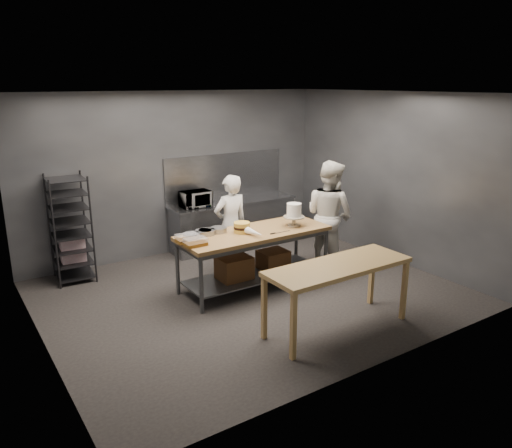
{
  "coord_description": "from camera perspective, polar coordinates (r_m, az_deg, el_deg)",
  "views": [
    {
      "loc": [
        -3.87,
        -5.98,
        3.16
      ],
      "look_at": [
        0.19,
        0.15,
        1.05
      ],
      "focal_mm": 35.0,
      "sensor_mm": 36.0,
      "label": 1
    }
  ],
  "objects": [
    {
      "name": "ground",
      "position": [
        7.79,
        -0.53,
        -7.92
      ],
      "size": [
        6.0,
        6.0,
        0.0
      ],
      "primitive_type": "plane",
      "color": "black",
      "rests_on": "ground"
    },
    {
      "name": "back_wall",
      "position": [
        9.46,
        -8.86,
        5.72
      ],
      "size": [
        6.0,
        0.04,
        3.0
      ],
      "primitive_type": "cube",
      "color": "#4C4F54",
      "rests_on": "ground"
    },
    {
      "name": "work_table",
      "position": [
        7.83,
        -0.34,
        -3.28
      ],
      "size": [
        2.4,
        0.9,
        0.92
      ],
      "color": "brown",
      "rests_on": "ground"
    },
    {
      "name": "near_counter",
      "position": [
        6.52,
        9.39,
        -5.28
      ],
      "size": [
        2.0,
        0.7,
        0.9
      ],
      "color": "#A48444",
      "rests_on": "ground"
    },
    {
      "name": "back_counter",
      "position": [
        9.88,
        -2.55,
        0.09
      ],
      "size": [
        2.6,
        0.6,
        0.9
      ],
      "color": "slate",
      "rests_on": "ground"
    },
    {
      "name": "splashback_panel",
      "position": [
        9.92,
        -3.52,
        5.48
      ],
      "size": [
        2.6,
        0.02,
        0.9
      ],
      "primitive_type": "cube",
      "color": "slate",
      "rests_on": "back_counter"
    },
    {
      "name": "speed_rack",
      "position": [
        8.58,
        -20.43,
        -0.59
      ],
      "size": [
        0.65,
        0.69,
        1.75
      ],
      "color": "black",
      "rests_on": "ground"
    },
    {
      "name": "chef_behind",
      "position": [
        8.35,
        -2.91,
        -0.08
      ],
      "size": [
        0.62,
        0.41,
        1.7
      ],
      "primitive_type": "imported",
      "rotation": [
        0.0,
        0.0,
        3.15
      ],
      "color": "white",
      "rests_on": "ground"
    },
    {
      "name": "chef_right",
      "position": [
        8.67,
        8.37,
        1.02
      ],
      "size": [
        0.85,
        1.01,
        1.88
      ],
      "primitive_type": "imported",
      "rotation": [
        0.0,
        0.0,
        1.73
      ],
      "color": "silver",
      "rests_on": "ground"
    },
    {
      "name": "microwave",
      "position": [
        9.34,
        -6.93,
        2.85
      ],
      "size": [
        0.54,
        0.37,
        0.3
      ],
      "primitive_type": "imported",
      "color": "black",
      "rests_on": "back_counter"
    },
    {
      "name": "frosted_cake_stand",
      "position": [
        7.98,
        4.37,
        1.37
      ],
      "size": [
        0.34,
        0.34,
        0.37
      ],
      "color": "#A59B84",
      "rests_on": "work_table"
    },
    {
      "name": "layer_cake",
      "position": [
        7.65,
        -1.63,
        -0.39
      ],
      "size": [
        0.25,
        0.25,
        0.16
      ],
      "color": "gold",
      "rests_on": "work_table"
    },
    {
      "name": "cake_pans",
      "position": [
        7.57,
        -5.82,
        -0.97
      ],
      "size": [
        0.74,
        0.31,
        0.07
      ],
      "color": "gray",
      "rests_on": "work_table"
    },
    {
      "name": "piping_bag",
      "position": [
        7.46,
        -0.23,
        -0.98
      ],
      "size": [
        0.17,
        0.39,
        0.12
      ],
      "primitive_type": "cone",
      "rotation": [
        1.57,
        0.0,
        0.12
      ],
      "color": "white",
      "rests_on": "work_table"
    },
    {
      "name": "offset_spatula",
      "position": [
        7.64,
        2.48,
        -1.0
      ],
      "size": [
        0.36,
        0.02,
        0.02
      ],
      "color": "slate",
      "rests_on": "work_table"
    },
    {
      "name": "pastry_clamshells",
      "position": [
        7.19,
        -7.42,
        -1.81
      ],
      "size": [
        0.33,
        0.44,
        0.11
      ],
      "color": "#9D691F",
      "rests_on": "work_table"
    }
  ]
}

